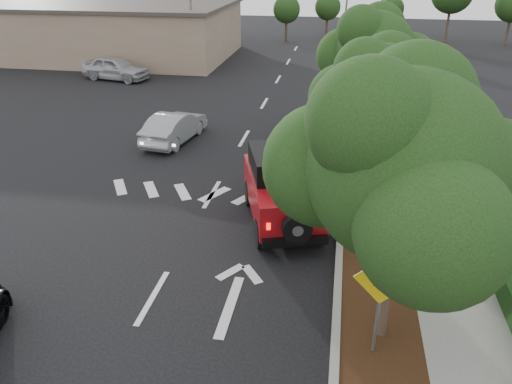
# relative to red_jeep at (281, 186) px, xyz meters

# --- Properties ---
(ground) EXTENTS (120.00, 120.00, 0.00)m
(ground) POSITION_rel_red_jeep_xyz_m (-2.66, -4.63, -1.17)
(ground) COLOR black
(ground) RESTS_ON ground
(curb) EXTENTS (0.20, 70.00, 0.15)m
(curb) POSITION_rel_red_jeep_xyz_m (1.94, 7.37, -1.09)
(curb) COLOR #9E9B93
(curb) RESTS_ON ground
(planting_strip) EXTENTS (1.80, 70.00, 0.12)m
(planting_strip) POSITION_rel_red_jeep_xyz_m (2.94, 7.37, -1.11)
(planting_strip) COLOR black
(planting_strip) RESTS_ON ground
(sidewalk) EXTENTS (2.00, 70.00, 0.12)m
(sidewalk) POSITION_rel_red_jeep_xyz_m (4.84, 7.37, -1.11)
(sidewalk) COLOR gray
(sidewalk) RESTS_ON ground
(hedge) EXTENTS (0.80, 70.00, 0.80)m
(hedge) POSITION_rel_red_jeep_xyz_m (6.24, 7.37, -0.77)
(hedge) COLOR black
(hedge) RESTS_ON ground
(commercial_building) EXTENTS (22.00, 12.00, 4.00)m
(commercial_building) POSITION_rel_red_jeep_xyz_m (-18.66, 25.37, 0.83)
(commercial_building) COLOR #82705A
(commercial_building) RESTS_ON ground
(transmission_tower) EXTENTS (7.00, 4.00, 28.00)m
(transmission_tower) POSITION_rel_red_jeep_xyz_m (3.34, 43.37, -1.17)
(transmission_tower) COLOR slate
(transmission_tower) RESTS_ON ground
(street_tree_near) EXTENTS (3.80, 3.80, 5.92)m
(street_tree_near) POSITION_rel_red_jeep_xyz_m (2.94, -5.13, -1.17)
(street_tree_near) COLOR black
(street_tree_near) RESTS_ON ground
(street_tree_mid) EXTENTS (3.20, 3.20, 5.32)m
(street_tree_mid) POSITION_rel_red_jeep_xyz_m (2.94, 1.87, -1.17)
(street_tree_mid) COLOR black
(street_tree_mid) RESTS_ON ground
(street_tree_far) EXTENTS (3.40, 3.40, 5.62)m
(street_tree_far) POSITION_rel_red_jeep_xyz_m (2.94, 8.37, -1.17)
(street_tree_far) COLOR black
(street_tree_far) RESTS_ON ground
(light_pole_a) EXTENTS (2.00, 0.22, 9.00)m
(light_pole_a) POSITION_rel_red_jeep_xyz_m (-9.16, 21.37, -1.17)
(light_pole_a) COLOR slate
(light_pole_a) RESTS_ON ground
(light_pole_b) EXTENTS (2.00, 0.22, 9.00)m
(light_pole_b) POSITION_rel_red_jeep_xyz_m (-10.16, 33.37, -1.17)
(light_pole_b) COLOR slate
(light_pole_b) RESTS_ON ground
(red_jeep) EXTENTS (3.10, 4.69, 2.30)m
(red_jeep) POSITION_rel_red_jeep_xyz_m (0.00, 0.00, 0.00)
(red_jeep) COLOR black
(red_jeep) RESTS_ON ground
(silver_suv_ahead) EXTENTS (3.69, 6.21, 1.62)m
(silver_suv_ahead) POSITION_rel_red_jeep_xyz_m (0.54, 4.35, -0.36)
(silver_suv_ahead) COLOR #9B9EA2
(silver_suv_ahead) RESTS_ON ground
(silver_sedan_oncoming) EXTENTS (2.05, 4.30, 1.36)m
(silver_sedan_oncoming) POSITION_rel_red_jeep_xyz_m (-5.70, 6.46, -0.49)
(silver_sedan_oncoming) COLOR #929599
(silver_sedan_oncoming) RESTS_ON ground
(parked_suv) EXTENTS (4.86, 2.73, 1.56)m
(parked_suv) POSITION_rel_red_jeep_xyz_m (-13.43, 17.41, -0.39)
(parked_suv) COLOR #AAABB2
(parked_suv) RESTS_ON ground
(speed_hump_sign) EXTENTS (1.14, 0.12, 2.43)m
(speed_hump_sign) POSITION_rel_red_jeep_xyz_m (2.74, -5.73, 0.52)
(speed_hump_sign) COLOR slate
(speed_hump_sign) RESTS_ON ground
(terracotta_planter) EXTENTS (0.68, 0.68, 1.19)m
(terracotta_planter) POSITION_rel_red_jeep_xyz_m (4.87, -2.26, -0.36)
(terracotta_planter) COLOR brown
(terracotta_planter) RESTS_ON ground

